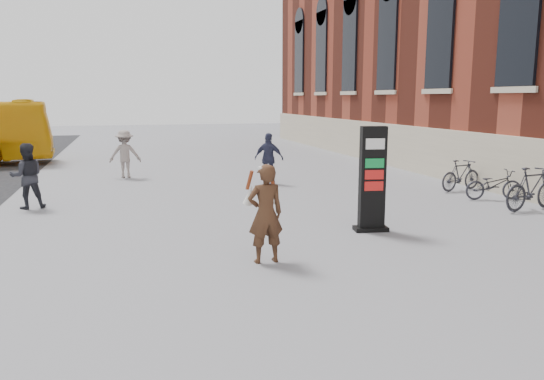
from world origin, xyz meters
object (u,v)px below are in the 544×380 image
object	(u,v)px
woman	(265,212)
bike_5	(532,189)
pedestrian_a	(27,176)
bike_6	(494,185)
bike_7	(461,175)
pedestrian_b	(125,154)
info_pylon	(372,179)
pedestrian_c	(269,158)

from	to	relation	value
woman	bike_5	bearing A→B (deg)	-165.68
pedestrian_a	bike_6	distance (m)	12.98
bike_7	pedestrian_a	bearing A→B (deg)	73.12
woman	pedestrian_b	size ratio (longest dim) A/B	1.02
info_pylon	bike_5	xyz separation A→B (m)	(5.04, 0.88, -0.58)
bike_5	pedestrian_a	bearing A→B (deg)	62.98
info_pylon	bike_7	world-z (taller)	info_pylon
info_pylon	woman	world-z (taller)	info_pylon
pedestrian_c	bike_5	xyz separation A→B (m)	(5.50, -6.06, -0.29)
pedestrian_c	bike_7	bearing A→B (deg)	-176.00
bike_6	pedestrian_a	bearing A→B (deg)	90.41
info_pylon	bike_5	bearing A→B (deg)	18.52
pedestrian_a	pedestrian_b	size ratio (longest dim) A/B	0.99
pedestrian_c	bike_6	size ratio (longest dim) A/B	1.04
woman	pedestrian_c	xyz separation A→B (m)	(2.38, 8.51, -0.04)
woman	bike_6	size ratio (longest dim) A/B	1.07
woman	bike_6	distance (m)	8.83
woman	bike_7	bearing A→B (deg)	-147.91
pedestrian_a	pedestrian_b	bearing A→B (deg)	-128.72
pedestrian_b	bike_7	size ratio (longest dim) A/B	1.06
woman	bike_7	world-z (taller)	woman
bike_6	bike_7	distance (m)	1.56
info_pylon	pedestrian_b	bearing A→B (deg)	126.88
pedestrian_b	bike_6	size ratio (longest dim) A/B	1.05
info_pylon	pedestrian_c	world-z (taller)	info_pylon
info_pylon	bike_7	distance (m)	6.44
woman	pedestrian_a	xyz separation A→B (m)	(-4.89, 6.23, -0.04)
pedestrian_b	bike_6	world-z (taller)	pedestrian_b
bike_5	bike_6	xyz separation A→B (m)	(0.00, 1.51, -0.14)
woman	pedestrian_c	distance (m)	8.84
pedestrian_a	pedestrian_c	xyz separation A→B (m)	(7.27, 2.29, -0.00)
woman	info_pylon	bearing A→B (deg)	-154.03
bike_5	bike_7	world-z (taller)	bike_5
pedestrian_c	pedestrian_a	bearing A→B (deg)	49.97
woman	bike_7	xyz separation A→B (m)	(7.88, 5.53, -0.42)
pedestrian_a	bike_6	size ratio (longest dim) A/B	1.05
pedestrian_b	bike_5	xyz separation A→B (m)	(10.25, -8.81, -0.30)
info_pylon	bike_5	distance (m)	5.15
info_pylon	woman	xyz separation A→B (m)	(-2.84, -1.57, -0.24)
pedestrian_c	bike_6	bearing A→B (deg)	172.90
pedestrian_a	pedestrian_b	xyz separation A→B (m)	(2.52, 5.03, 0.01)
info_pylon	pedestrian_c	distance (m)	6.97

